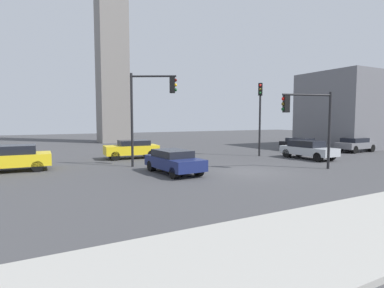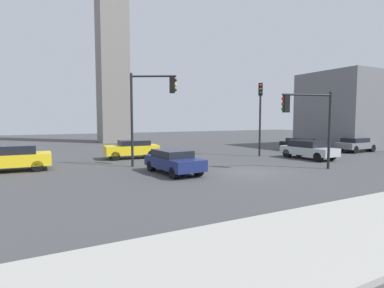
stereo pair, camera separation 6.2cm
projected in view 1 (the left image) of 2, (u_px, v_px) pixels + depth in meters
ground_plane at (248, 172)px, 17.86m from camera, size 107.22×107.22×0.00m
traffic_light_0 at (307, 114)px, 18.44m from camera, size 3.12×1.15×4.69m
traffic_light_1 at (151, 101)px, 19.47m from camera, size 2.59×1.60×5.93m
traffic_light_2 at (260, 106)px, 25.17m from camera, size 0.47×0.47×5.97m
car_0 at (308, 149)px, 23.71m from camera, size 1.93×4.31×1.40m
car_1 at (132, 149)px, 23.95m from camera, size 4.17×2.11×1.41m
car_2 at (301, 144)px, 28.92m from camera, size 1.99×4.04×1.27m
car_3 at (7, 158)px, 17.92m from camera, size 4.83×2.21×1.53m
car_4 at (174, 161)px, 17.32m from camera, size 2.09×4.20×1.32m
car_5 at (355, 144)px, 28.62m from camera, size 4.00×1.85×1.32m
building_flank at (356, 111)px, 33.72m from camera, size 11.30×7.39×7.85m
skyline_tower at (112, 54)px, 40.10m from camera, size 3.63×3.63×22.93m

